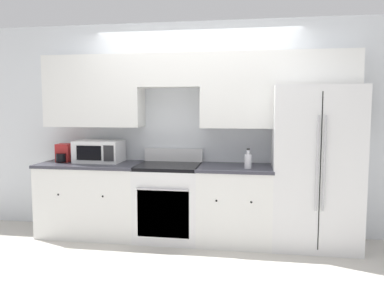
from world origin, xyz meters
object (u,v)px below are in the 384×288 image
refrigerator (314,166)px  microwave (99,151)px  bottle (248,161)px  oven_range (169,201)px

refrigerator → microwave: bearing=179.7°
refrigerator → bottle: 0.77m
bottle → refrigerator: bearing=15.6°
microwave → bottle: bearing=-6.9°
microwave → oven_range: bearing=-5.6°
bottle → oven_range: bearing=171.9°
microwave → refrigerator: bearing=-0.3°
oven_range → refrigerator: size_ratio=0.58×
oven_range → microwave: bearing=174.4°
refrigerator → microwave: refrigerator is taller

